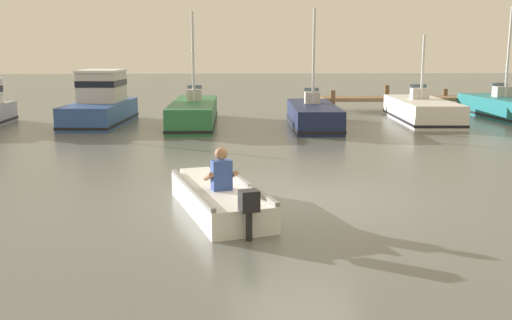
{
  "coord_description": "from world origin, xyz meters",
  "views": [
    {
      "loc": [
        -1.31,
        -10.69,
        2.83
      ],
      "look_at": [
        -0.74,
        1.18,
        0.55
      ],
      "focal_mm": 40.37,
      "sensor_mm": 36.0,
      "label": 1
    }
  ],
  "objects": [
    {
      "name": "ground_plane",
      "position": [
        0.0,
        0.0,
        0.0
      ],
      "size": [
        120.0,
        120.0,
        0.0
      ],
      "primitive_type": "plane",
      "color": "slate"
    },
    {
      "name": "wooden_dock",
      "position": [
        9.22,
        16.23,
        0.56
      ],
      "size": [
        12.31,
        1.64,
        1.16
      ],
      "color": "brown",
      "rests_on": "ground"
    },
    {
      "name": "rowboat_with_person",
      "position": [
        -1.5,
        -0.76,
        0.25
      ],
      "size": [
        1.93,
        3.67,
        1.19
      ],
      "color": "white",
      "rests_on": "ground"
    },
    {
      "name": "moored_boat_blue",
      "position": [
        -6.23,
        11.74,
        0.76
      ],
      "size": [
        2.19,
        5.0,
        2.08
      ],
      "color": "#2D519E",
      "rests_on": "ground"
    },
    {
      "name": "moored_boat_green",
      "position": [
        -2.64,
        11.33,
        0.43
      ],
      "size": [
        1.67,
        6.38,
        4.24
      ],
      "color": "#287042",
      "rests_on": "ground"
    },
    {
      "name": "moored_boat_navy",
      "position": [
        1.84,
        10.6,
        0.4
      ],
      "size": [
        1.83,
        5.51,
        4.32
      ],
      "color": "#19234C",
      "rests_on": "ground"
    },
    {
      "name": "moored_boat_white",
      "position": [
        6.42,
        11.97,
        0.42
      ],
      "size": [
        2.31,
        5.77,
        3.41
      ],
      "color": "white",
      "rests_on": "ground"
    },
    {
      "name": "moored_boat_teal",
      "position": [
        10.33,
        12.92,
        0.42
      ],
      "size": [
        2.18,
        5.31,
        4.57
      ],
      "color": "#1E727A",
      "rests_on": "ground"
    }
  ]
}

